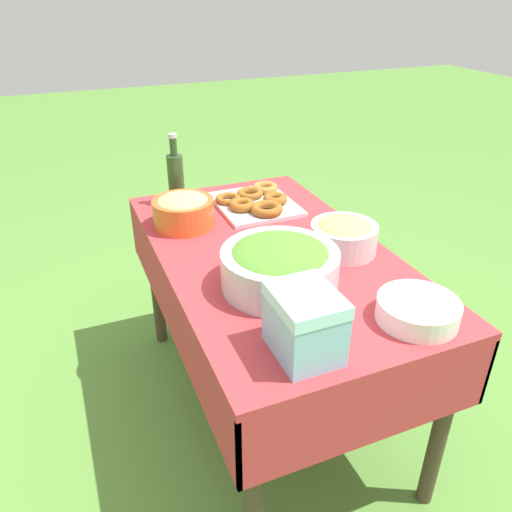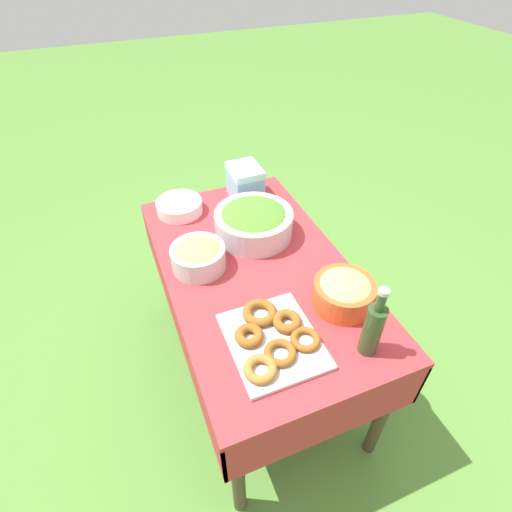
# 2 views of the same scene
# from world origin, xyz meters

# --- Properties ---
(ground_plane) EXTENTS (14.00, 14.00, 0.00)m
(ground_plane) POSITION_xyz_m (0.00, 0.00, 0.00)
(ground_plane) COLOR #568C38
(picnic_table) EXTENTS (1.26, 0.72, 0.70)m
(picnic_table) POSITION_xyz_m (0.00, 0.00, 0.59)
(picnic_table) COLOR #B73338
(picnic_table) RESTS_ON ground_plane
(salad_bowl) EXTENTS (0.34, 0.34, 0.13)m
(salad_bowl) POSITION_xyz_m (0.21, -0.07, 0.77)
(salad_bowl) COLOR silver
(salad_bowl) RESTS_ON picnic_table
(pasta_bowl) EXTENTS (0.22, 0.22, 0.12)m
(pasta_bowl) POSITION_xyz_m (-0.29, -0.22, 0.76)
(pasta_bowl) COLOR #E05B28
(pasta_bowl) RESTS_ON picnic_table
(donut_platter) EXTENTS (0.36, 0.32, 0.05)m
(donut_platter) POSITION_xyz_m (-0.36, 0.09, 0.72)
(donut_platter) COLOR silver
(donut_platter) RESTS_ON picnic_table
(plate_stack) EXTENTS (0.21, 0.21, 0.06)m
(plate_stack) POSITION_xyz_m (0.50, 0.19, 0.73)
(plate_stack) COLOR white
(plate_stack) RESTS_ON picnic_table
(olive_oil_bottle) EXTENTS (0.06, 0.06, 0.28)m
(olive_oil_bottle) POSITION_xyz_m (-0.50, -0.19, 0.81)
(olive_oil_bottle) COLOR #2D4723
(olive_oil_bottle) RESTS_ON picnic_table
(bread_bowl) EXTENTS (0.22, 0.22, 0.11)m
(bread_bowl) POSITION_xyz_m (0.09, 0.21, 0.76)
(bread_bowl) COLOR silver
(bread_bowl) RESTS_ON picnic_table
(cooler_box) EXTENTS (0.18, 0.14, 0.17)m
(cooler_box) POSITION_xyz_m (0.50, -0.14, 0.78)
(cooler_box) COLOR #8CC6E5
(cooler_box) RESTS_ON picnic_table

